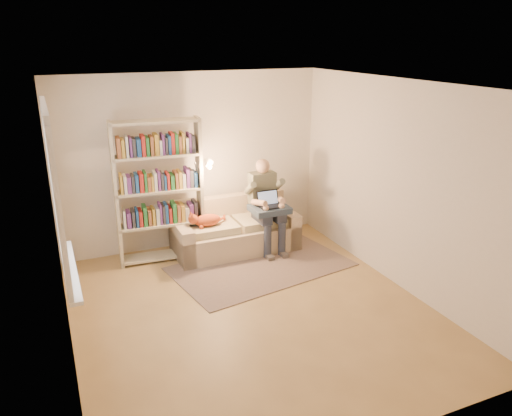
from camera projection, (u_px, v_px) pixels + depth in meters
name	position (u px, v px, depth m)	size (l,w,h in m)	color
floor	(251.00, 310.00, 5.90)	(4.50, 4.50, 0.00)	#9B7B46
ceiling	(250.00, 85.00, 5.05)	(4.00, 4.50, 0.02)	white
wall_left	(57.00, 233.00, 4.72)	(0.02, 4.50, 2.60)	silver
wall_right	(398.00, 186.00, 6.23)	(0.02, 4.50, 2.60)	silver
wall_back	(192.00, 161.00, 7.43)	(4.00, 0.02, 2.60)	silver
wall_front	(374.00, 300.00, 3.52)	(4.00, 0.02, 2.60)	silver
window	(60.00, 218.00, 4.89)	(0.12, 1.52, 1.69)	white
sofa	(234.00, 232.00, 7.49)	(1.83, 0.82, 0.78)	#C7B18D
person	(266.00, 201.00, 7.37)	(0.39, 0.62, 1.37)	#656955
cat	(208.00, 219.00, 7.12)	(0.59, 0.21, 0.22)	#D15828
blanket	(268.00, 209.00, 7.28)	(0.54, 0.44, 0.09)	#2B3A4B
laptop	(268.00, 203.00, 7.26)	(0.33, 0.27, 0.29)	black
bookshelf	(159.00, 185.00, 6.90)	(1.34, 0.46, 2.03)	beige
rug	(261.00, 266.00, 7.00)	(2.40, 1.42, 0.01)	#7D685A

